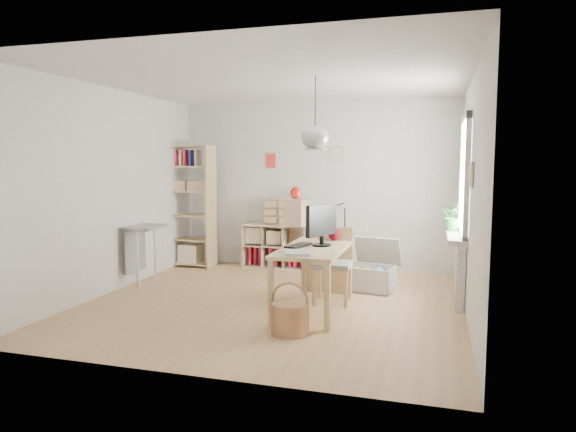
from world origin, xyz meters
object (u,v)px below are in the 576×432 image
(desk, at_px, (314,255))
(cube_shelf, at_px, (285,250))
(chair, at_px, (333,260))
(storage_chest, at_px, (371,273))
(drawer_chest, at_px, (287,212))
(monitor, at_px, (322,223))
(tall_bookshelf, at_px, (189,201))

(desk, bearing_deg, cube_shelf, 114.61)
(desk, relative_size, cube_shelf, 1.07)
(cube_shelf, relative_size, chair, 1.52)
(desk, distance_m, storage_chest, 1.35)
(drawer_chest, bearing_deg, storage_chest, -17.45)
(drawer_chest, bearing_deg, chair, -40.89)
(cube_shelf, bearing_deg, desk, -65.39)
(monitor, bearing_deg, drawer_chest, 137.91)
(chair, xyz_separation_m, monitor, (-0.07, -0.34, 0.50))
(cube_shelf, relative_size, tall_bookshelf, 0.70)
(desk, relative_size, drawer_chest, 2.05)
(desk, bearing_deg, drawer_chest, 113.79)
(tall_bookshelf, bearing_deg, chair, -29.36)
(chair, xyz_separation_m, drawer_chest, (-1.10, 1.77, 0.41))
(monitor, relative_size, drawer_chest, 0.74)
(chair, distance_m, monitor, 0.61)
(desk, height_order, monitor, monitor)
(desk, distance_m, tall_bookshelf, 3.27)
(cube_shelf, distance_m, drawer_chest, 0.63)
(storage_chest, bearing_deg, drawer_chest, 155.27)
(tall_bookshelf, relative_size, chair, 2.18)
(cube_shelf, bearing_deg, storage_chest, -34.69)
(chair, bearing_deg, drawer_chest, 119.39)
(cube_shelf, height_order, storage_chest, cube_shelf)
(desk, xyz_separation_m, storage_chest, (0.52, 1.16, -0.43))
(desk, height_order, storage_chest, desk)
(cube_shelf, distance_m, tall_bookshelf, 1.77)
(cube_shelf, bearing_deg, tall_bookshelf, -169.81)
(tall_bookshelf, distance_m, monitor, 3.25)
(chair, xyz_separation_m, storage_chest, (0.38, 0.75, -0.30))
(tall_bookshelf, distance_m, drawer_chest, 1.65)
(desk, xyz_separation_m, chair, (0.14, 0.42, -0.13))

